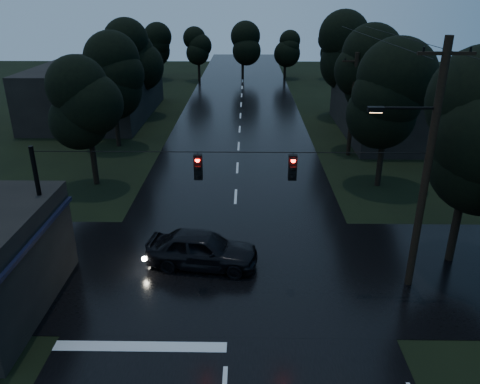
{
  "coord_description": "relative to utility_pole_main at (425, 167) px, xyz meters",
  "views": [
    {
      "loc": [
        0.65,
        -5.73,
        11.33
      ],
      "look_at": [
        0.33,
        15.28,
        2.34
      ],
      "focal_mm": 35.0,
      "sensor_mm": 36.0,
      "label": 1
    }
  ],
  "objects": [
    {
      "name": "utility_pole_main",
      "position": [
        0.0,
        0.0,
        0.0
      ],
      "size": [
        3.5,
        0.3,
        10.0
      ],
      "color": "black",
      "rests_on": "ground"
    },
    {
      "name": "tree_left_a",
      "position": [
        -16.41,
        11.0,
        -0.02
      ],
      "size": [
        3.92,
        3.92,
        8.26
      ],
      "color": "black",
      "rests_on": "ground"
    },
    {
      "name": "tree_left_c",
      "position": [
        -17.61,
        29.0,
        0.74
      ],
      "size": [
        4.48,
        4.48,
        9.44
      ],
      "color": "black",
      "rests_on": "ground"
    },
    {
      "name": "cross_street",
      "position": [
        -7.41,
        1.0,
        -5.26
      ],
      "size": [
        60.0,
        9.0,
        0.02
      ],
      "primitive_type": "cube",
      "color": "black",
      "rests_on": "ground"
    },
    {
      "name": "tree_right_b",
      "position": [
        2.19,
        19.0,
        0.74
      ],
      "size": [
        4.48,
        4.48,
        9.44
      ],
      "color": "black",
      "rests_on": "ground"
    },
    {
      "name": "tree_right_c",
      "position": [
        2.79,
        29.0,
        1.11
      ],
      "size": [
        4.76,
        4.76,
        10.03
      ],
      "color": "black",
      "rests_on": "ground"
    },
    {
      "name": "car",
      "position": [
        -8.71,
        1.32,
        -4.42
      ],
      "size": [
        5.17,
        2.65,
        1.68
      ],
      "primitive_type": "imported",
      "rotation": [
        0.0,
        0.0,
        1.43
      ],
      "color": "black",
      "rests_on": "ground"
    },
    {
      "name": "tree_corner_near",
      "position": [
        2.59,
        2.0,
        0.74
      ],
      "size": [
        4.48,
        4.48,
        9.44
      ],
      "color": "black",
      "rests_on": "ground"
    },
    {
      "name": "tree_right_a",
      "position": [
        1.59,
        11.0,
        0.36
      ],
      "size": [
        4.2,
        4.2,
        8.85
      ],
      "color": "black",
      "rests_on": "ground"
    },
    {
      "name": "tree_left_b",
      "position": [
        -17.01,
        19.0,
        0.36
      ],
      "size": [
        4.2,
        4.2,
        8.85
      ],
      "color": "black",
      "rests_on": "ground"
    },
    {
      "name": "main_road",
      "position": [
        -7.41,
        19.0,
        -5.26
      ],
      "size": [
        12.0,
        120.0,
        0.02
      ],
      "primitive_type": "cube",
      "color": "black",
      "rests_on": "ground"
    },
    {
      "name": "building_far_left",
      "position": [
        -21.41,
        29.0,
        -2.76
      ],
      "size": [
        10.0,
        16.0,
        5.0
      ],
      "primitive_type": "cube",
      "color": "black",
      "rests_on": "ground"
    },
    {
      "name": "utility_pole_far",
      "position": [
        0.89,
        17.0,
        -1.38
      ],
      "size": [
        2.0,
        0.3,
        7.5
      ],
      "color": "black",
      "rests_on": "ground"
    },
    {
      "name": "span_signals",
      "position": [
        -6.85,
        -0.01,
        -0.01
      ],
      "size": [
        15.0,
        0.37,
        1.12
      ],
      "color": "black",
      "rests_on": "ground"
    },
    {
      "name": "building_far_right",
      "position": [
        6.59,
        23.0,
        -3.06
      ],
      "size": [
        10.0,
        14.0,
        4.4
      ],
      "primitive_type": "cube",
      "color": "black",
      "rests_on": "ground"
    },
    {
      "name": "anchor_pole_left",
      "position": [
        -14.91,
        0.0,
        -2.26
      ],
      "size": [
        0.18,
        0.18,
        6.0
      ],
      "primitive_type": "cylinder",
      "color": "black",
      "rests_on": "ground"
    }
  ]
}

